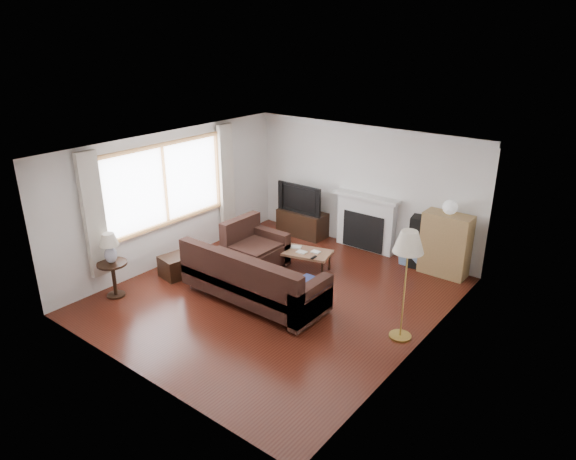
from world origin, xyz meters
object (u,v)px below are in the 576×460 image
Objects in this scene: coffee_table at (304,261)px; side_table at (114,279)px; floor_lamp at (405,286)px; sectional_sofa at (254,277)px; bookshelf at (446,245)px; tv_stand at (302,223)px.

coffee_table is 1.61× the size of side_table.
coffee_table is 0.59× the size of floor_lamp.
coffee_table is (-0.03, 1.43, -0.24)m from sectional_sofa.
bookshelf is 2.58m from coffee_table.
floor_lamp reaches higher than sectional_sofa.
bookshelf is 3.54m from sectional_sofa.
tv_stand is 1.76× the size of side_table.
side_table is (-4.02, -4.19, -0.28)m from bookshelf.
side_table is at bearing -157.44° from floor_lamp.
sectional_sofa is at bearing 33.96° from side_table.
floor_lamp is at bearing 11.65° from sectional_sofa.
sectional_sofa reaches higher than coffee_table.
floor_lamp is at bearing -33.65° from tv_stand.
tv_stand is 4.23m from side_table.
sectional_sofa is 2.35m from side_table.
bookshelf is 2.41m from floor_lamp.
bookshelf is 1.18× the size of coffee_table.
sectional_sofa reaches higher than tv_stand.
floor_lamp is (2.44, -0.94, 0.64)m from coffee_table.
floor_lamp is at bearing -36.02° from coffee_table.
bookshelf reaches higher than sectional_sofa.
sectional_sofa is 2.73× the size of coffee_table.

